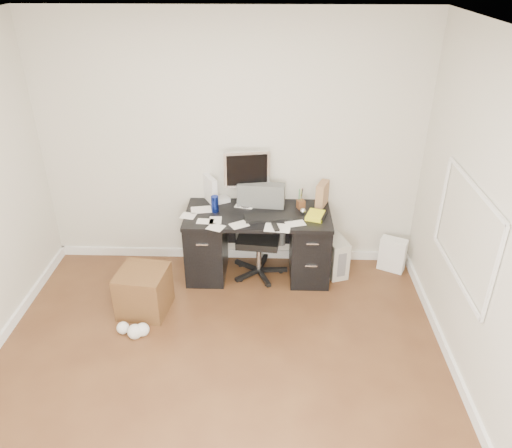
{
  "coord_description": "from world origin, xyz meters",
  "views": [
    {
      "loc": [
        0.43,
        -2.9,
        3.12
      ],
      "look_at": [
        0.29,
        1.2,
        0.87
      ],
      "focal_mm": 35.0,
      "sensor_mm": 36.0,
      "label": 1
    }
  ],
  "objects_px": {
    "office_chair": "(259,234)",
    "pc_tower": "(334,254)",
    "lcd_monitor": "(247,178)",
    "wicker_basket": "(144,291)",
    "keyboard": "(268,218)",
    "desk": "(258,242)"
  },
  "relations": [
    {
      "from": "lcd_monitor",
      "to": "keyboard",
      "type": "height_order",
      "value": "lcd_monitor"
    },
    {
      "from": "keyboard",
      "to": "office_chair",
      "type": "relative_size",
      "value": 0.47
    },
    {
      "from": "lcd_monitor",
      "to": "pc_tower",
      "type": "bearing_deg",
      "value": -17.8
    },
    {
      "from": "lcd_monitor",
      "to": "pc_tower",
      "type": "height_order",
      "value": "lcd_monitor"
    },
    {
      "from": "office_chair",
      "to": "desk",
      "type": "bearing_deg",
      "value": -117.28
    },
    {
      "from": "desk",
      "to": "keyboard",
      "type": "distance_m",
      "value": 0.4
    },
    {
      "from": "office_chair",
      "to": "pc_tower",
      "type": "relative_size",
      "value": 2.36
    },
    {
      "from": "lcd_monitor",
      "to": "wicker_basket",
      "type": "bearing_deg",
      "value": -147.69
    },
    {
      "from": "office_chair",
      "to": "pc_tower",
      "type": "distance_m",
      "value": 0.87
    },
    {
      "from": "desk",
      "to": "lcd_monitor",
      "type": "xyz_separation_m",
      "value": [
        -0.12,
        0.22,
        0.65
      ]
    },
    {
      "from": "lcd_monitor",
      "to": "keyboard",
      "type": "relative_size",
      "value": 1.27
    },
    {
      "from": "office_chair",
      "to": "pc_tower",
      "type": "xyz_separation_m",
      "value": [
        0.82,
        0.07,
        -0.29
      ]
    },
    {
      "from": "keyboard",
      "to": "office_chair",
      "type": "distance_m",
      "value": 0.31
    },
    {
      "from": "lcd_monitor",
      "to": "desk",
      "type": "bearing_deg",
      "value": -70.35
    },
    {
      "from": "keyboard",
      "to": "pc_tower",
      "type": "xyz_separation_m",
      "value": [
        0.72,
        0.2,
        -0.55
      ]
    },
    {
      "from": "office_chair",
      "to": "wicker_basket",
      "type": "height_order",
      "value": "office_chair"
    },
    {
      "from": "desk",
      "to": "keyboard",
      "type": "xyz_separation_m",
      "value": [
        0.11,
        -0.11,
        0.36
      ]
    },
    {
      "from": "lcd_monitor",
      "to": "wicker_basket",
      "type": "height_order",
      "value": "lcd_monitor"
    },
    {
      "from": "desk",
      "to": "pc_tower",
      "type": "distance_m",
      "value": 0.85
    },
    {
      "from": "desk",
      "to": "keyboard",
      "type": "relative_size",
      "value": 3.16
    },
    {
      "from": "lcd_monitor",
      "to": "wicker_basket",
      "type": "xyz_separation_m",
      "value": [
        -0.97,
        -0.88,
        -0.83
      ]
    },
    {
      "from": "lcd_monitor",
      "to": "pc_tower",
      "type": "distance_m",
      "value": 1.27
    }
  ]
}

